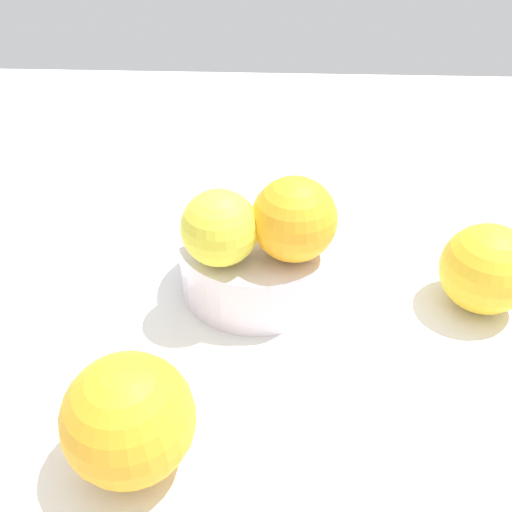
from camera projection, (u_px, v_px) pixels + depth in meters
ground_plane at (256, 292)px, 52.89cm from camera, size 110.00×110.00×2.00cm
fruit_bowl at (256, 262)px, 50.69cm from camera, size 13.52×13.52×5.47cm
orange_in_bowl_0 at (220, 228)px, 44.47cm from camera, size 6.21×6.21×6.21cm
orange_in_bowl_1 at (294, 219)px, 44.79cm from camera, size 6.92×6.92×6.92cm
orange_loose_0 at (129, 419)px, 35.46cm from camera, size 8.49×8.49×8.49cm
orange_loose_1 at (486, 269)px, 47.88cm from camera, size 7.78×7.78×7.78cm
folded_napkin at (143, 170)px, 69.06cm from camera, size 15.18×15.18×0.30cm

